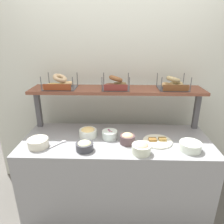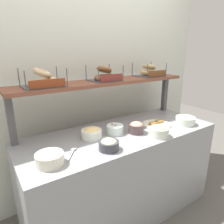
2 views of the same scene
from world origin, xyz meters
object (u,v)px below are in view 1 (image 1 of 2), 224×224
object	(u,v)px
bowl_potato_salad	(38,142)
serving_spoon_near_plate	(60,143)
bowl_hummus	(127,138)
bagel_basket_sesame	(173,84)
serving_plate_white	(157,141)
bowl_tuna_salad	(85,146)
bowl_egg_salad	(88,132)
bagel_basket_cinnamon_raisin	(116,84)
bowl_cream_cheese	(190,145)
bagel_basket_plain	(60,84)
bowl_beet_salad	(110,134)
bowl_lox_spread	(141,148)

from	to	relation	value
bowl_potato_salad	serving_spoon_near_plate	bearing A→B (deg)	19.03
bowl_hummus	bagel_basket_sesame	world-z (taller)	bagel_basket_sesame
serving_spoon_near_plate	serving_plate_white	bearing A→B (deg)	3.42
bowl_tuna_salad	bagel_basket_sesame	distance (m)	1.05
bowl_egg_salad	bagel_basket_cinnamon_raisin	bearing A→B (deg)	39.21
bowl_cream_cheese	bagel_basket_sesame	distance (m)	0.63
bowl_potato_salad	bagel_basket_cinnamon_raisin	xyz separation A→B (m)	(0.68, 0.43, 0.43)
bowl_tuna_salad	serving_plate_white	size ratio (longest dim) A/B	0.56
bowl_tuna_salad	bagel_basket_plain	bearing A→B (deg)	122.63
bowl_tuna_salad	bagel_basket_sesame	bearing A→B (deg)	29.91
bowl_hummus	bowl_potato_salad	size ratio (longest dim) A/B	0.77
bowl_tuna_salad	bagel_basket_sesame	size ratio (longest dim) A/B	0.53
bowl_cream_cheese	bagel_basket_plain	bearing A→B (deg)	159.94
bowl_egg_salad	serving_plate_white	bearing A→B (deg)	-8.06
bowl_beet_salad	bowl_egg_salad	size ratio (longest dim) A/B	0.86
bowl_potato_salad	bagel_basket_sesame	bearing A→B (deg)	19.08
bowl_tuna_salad	serving_spoon_near_plate	xyz separation A→B (m)	(-0.24, 0.11, -0.03)
bowl_potato_salad	serving_plate_white	size ratio (longest dim) A/B	0.67
bowl_beet_salad	bowl_tuna_salad	world-z (taller)	bowl_tuna_salad
bowl_lox_spread	bagel_basket_plain	distance (m)	1.03
bowl_tuna_salad	bowl_cream_cheese	size ratio (longest dim) A/B	0.81
bowl_hummus	bowl_egg_salad	bearing A→B (deg)	162.18
bowl_tuna_salad	bowl_egg_salad	distance (m)	0.25
bowl_hummus	serving_spoon_near_plate	xyz separation A→B (m)	(-0.62, -0.03, -0.04)
bowl_hummus	bowl_cream_cheese	distance (m)	0.55
bowl_cream_cheese	bagel_basket_sesame	bearing A→B (deg)	100.81
bowl_cream_cheese	bowl_lox_spread	bearing A→B (deg)	-171.81
serving_plate_white	bagel_basket_cinnamon_raisin	distance (m)	0.69
bowl_cream_cheese	serving_plate_white	size ratio (longest dim) A/B	0.69
bowl_cream_cheese	serving_spoon_near_plate	size ratio (longest dim) A/B	1.27
bowl_egg_salad	bagel_basket_plain	xyz separation A→B (m)	(-0.29, 0.22, 0.43)
bowl_egg_salad	bagel_basket_sesame	size ratio (longest dim) A/B	0.60
bowl_tuna_salad	bagel_basket_sesame	xyz separation A→B (m)	(0.83, 0.48, 0.44)
bowl_potato_salad	bowl_beet_salad	bearing A→B (deg)	15.89
bowl_hummus	bowl_egg_salad	xyz separation A→B (m)	(-0.38, 0.12, -0.00)
bowl_hummus	serving_spoon_near_plate	distance (m)	0.62
bagel_basket_sesame	bowl_beet_salad	bearing A→B (deg)	-157.80
bowl_beet_salad	bowl_potato_salad	xyz separation A→B (m)	(-0.63, -0.18, 0.01)
serving_plate_white	bagel_basket_sesame	size ratio (longest dim) A/B	0.94
bowl_beet_salad	bagel_basket_plain	world-z (taller)	bagel_basket_plain
bowl_beet_salad	bowl_lox_spread	distance (m)	0.38
bowl_tuna_salad	bowl_potato_salad	distance (m)	0.43
bowl_hummus	bowl_egg_salad	distance (m)	0.40
bagel_basket_sesame	bowl_egg_salad	bearing A→B (deg)	-165.04
bowl_potato_salad	bowl_egg_salad	xyz separation A→B (m)	(0.42, 0.21, -0.00)
serving_spoon_near_plate	bagel_basket_plain	distance (m)	0.60
bowl_tuna_salad	bowl_cream_cheese	distance (m)	0.92
bowl_cream_cheese	bagel_basket_cinnamon_raisin	world-z (taller)	bagel_basket_cinnamon_raisin
serving_spoon_near_plate	bowl_tuna_salad	bearing A→B (deg)	-23.59
bagel_basket_cinnamon_raisin	serving_spoon_near_plate	bearing A→B (deg)	-144.05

